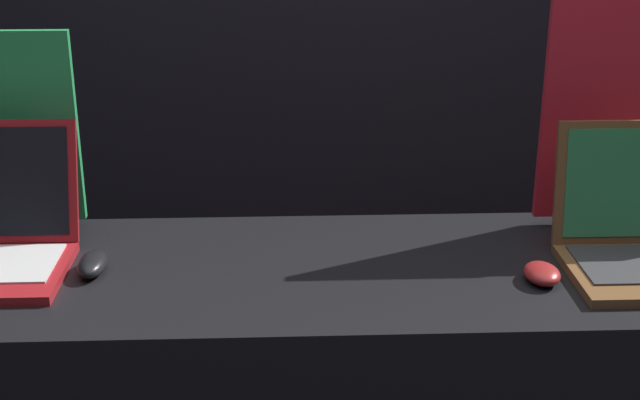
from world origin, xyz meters
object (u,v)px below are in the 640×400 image
at_px(mouse_back, 542,274).
at_px(promo_stand_back, 630,117).
at_px(mouse_front, 92,264).
at_px(promo_stand_front, 0,138).

xyz_separation_m(mouse_back, promo_stand_back, (0.26, 0.30, 0.24)).
xyz_separation_m(mouse_front, promo_stand_back, (1.17, 0.22, 0.24)).
bearing_deg(mouse_front, promo_stand_back, 10.69).
bearing_deg(mouse_back, promo_stand_back, 48.97).
height_order(promo_stand_front, mouse_back, promo_stand_front).
relative_size(mouse_front, mouse_back, 1.18).
bearing_deg(mouse_back, promo_stand_front, 164.00).
distance_m(mouse_front, promo_stand_back, 1.22).
relative_size(mouse_front, promo_stand_back, 0.22).
bearing_deg(mouse_front, promo_stand_front, 133.23).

